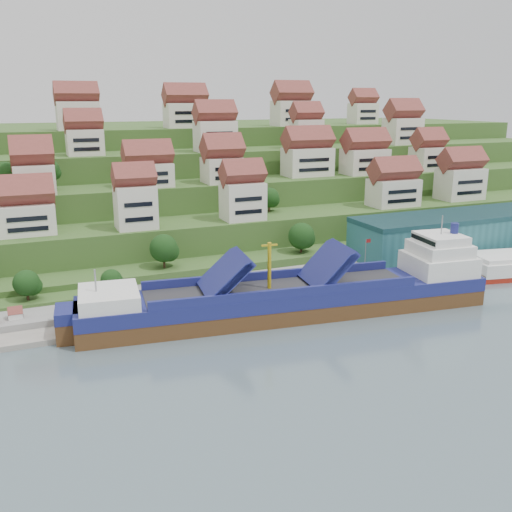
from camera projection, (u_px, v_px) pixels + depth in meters
name	position (u px, v px, depth m)	size (l,w,h in m)	color
ground	(314.00, 309.00, 111.97)	(300.00, 300.00, 0.00)	slate
quay	(359.00, 272.00, 132.46)	(180.00, 14.00, 2.20)	gray
hillside	(175.00, 185.00, 201.23)	(260.00, 128.00, 31.00)	#2D4C1E
hillside_village	(227.00, 154.00, 161.83)	(154.86, 63.76, 28.36)	silver
hillside_trees	(192.00, 193.00, 143.66)	(144.95, 63.03, 32.42)	#1A4216
warehouse	(464.00, 233.00, 144.53)	(60.00, 15.00, 10.00)	#27636A
flagpole	(366.00, 254.00, 125.78)	(1.28, 0.16, 8.00)	gray
cargo_ship	(300.00, 297.00, 108.83)	(79.12, 20.81, 17.36)	#513219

